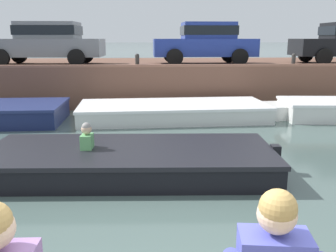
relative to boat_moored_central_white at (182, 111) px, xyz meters
The scene contains 9 objects.
ground_plane 3.89m from the boat_moored_central_white, 101.80° to the right, with size 400.00×400.00×0.00m, color #4C605B.
far_quay_wall 4.71m from the boat_moored_central_white, 99.75° to the left, with size 60.00×6.00×1.48m, color brown.
far_wall_coping 2.29m from the boat_moored_central_white, 114.55° to the left, with size 60.00×0.24×0.08m, color brown.
boat_moored_central_white is the anchor object (origin of this frame).
motorboat_passing 4.95m from the boat_moored_central_white, 109.61° to the right, with size 6.40×2.34×0.97m.
car_left_inner_grey 6.05m from the boat_moored_central_white, 146.73° to the left, with size 4.27×2.04×1.54m.
car_centre_blue 3.92m from the boat_moored_central_white, 69.68° to the left, with size 3.82×1.99×1.54m.
mooring_bollard_mid 2.76m from the boat_moored_central_white, 126.81° to the left, with size 0.15×0.15×0.44m.
mooring_bollard_east 4.76m from the boat_moored_central_white, 24.36° to the left, with size 0.15×0.15×0.44m.
Camera 1 is at (-0.30, -2.05, 2.45)m, focal length 40.00 mm.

